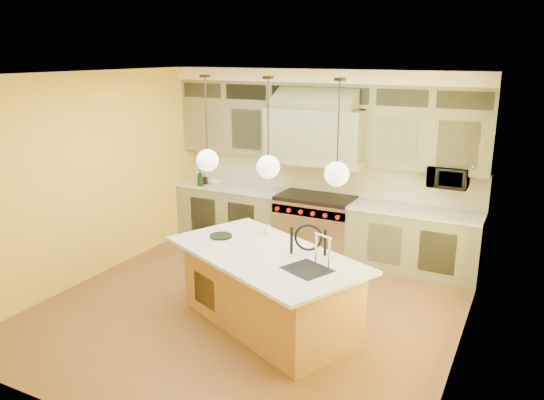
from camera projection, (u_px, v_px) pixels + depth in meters
The scene contains 18 objects.
floor at pixel (250, 308), 6.74m from camera, with size 5.00×5.00×0.00m, color brown.
ceiling at pixel (247, 74), 5.96m from camera, with size 5.00×5.00×0.00m, color white.
wall_back at pixel (325, 161), 8.49m from camera, with size 5.00×5.00×0.00m, color yellow.
wall_front at pixel (93, 273), 4.20m from camera, with size 5.00×5.00×0.00m, color yellow.
wall_left at pixel (94, 177), 7.44m from camera, with size 5.00×5.00×0.00m, color yellow.
wall_right at pixel (468, 228), 5.26m from camera, with size 5.00×5.00×0.00m, color yellow.
back_cabinetry at pixel (319, 166), 8.27m from camera, with size 5.00×0.77×2.90m.
range at pixel (315, 225), 8.45m from camera, with size 1.20×0.74×0.96m.
kitchen_island at pixel (269, 288), 6.22m from camera, with size 2.70×2.14×1.35m.
counter_stool at pixel (307, 275), 5.92m from camera, with size 0.57×0.57×1.28m.
microwave at pixel (448, 177), 7.43m from camera, with size 0.54×0.37×0.30m, color black.
oil_bottle_a at pixel (200, 178), 8.99m from camera, with size 0.11×0.11×0.28m, color black.
oil_bottle_b at pixel (205, 179), 9.13m from camera, with size 0.08×0.08×0.17m, color black.
fruit_bowl at pixel (216, 182), 9.14m from camera, with size 0.25×0.25×0.06m, color white.
cup at pixel (266, 230), 6.71m from camera, with size 0.11×0.11×0.10m, color white.
pendant_left at pixel (207, 158), 6.18m from camera, with size 0.26×0.26×1.11m.
pendant_center at pixel (268, 164), 5.83m from camera, with size 0.26×0.26×1.11m.
pendant_right at pixel (337, 171), 5.48m from camera, with size 0.26×0.26×1.11m.
Camera 1 is at (3.03, -5.32, 3.14)m, focal length 35.00 mm.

